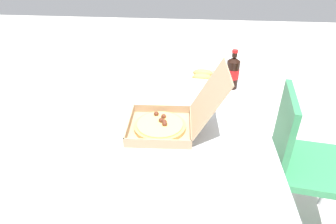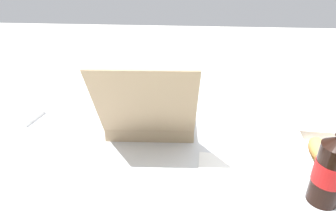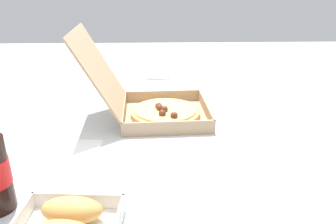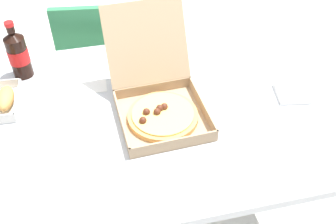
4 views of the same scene
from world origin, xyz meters
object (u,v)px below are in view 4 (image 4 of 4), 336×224
object	(u,v)px
cola_bottle	(18,54)
napkin_pile	(292,93)
chair	(102,60)
pizza_box_open	(160,102)
paper_menu	(77,82)

from	to	relation	value
cola_bottle	napkin_pile	xyz separation A→B (m)	(0.93, -0.33, -0.08)
chair	pizza_box_open	size ratio (longest dim) A/B	1.92
chair	paper_menu	distance (m)	0.53
pizza_box_open	paper_menu	distance (m)	0.35
pizza_box_open	cola_bottle	bearing A→B (deg)	145.24
paper_menu	napkin_pile	bearing A→B (deg)	-15.16
chair	napkin_pile	xyz separation A→B (m)	(0.63, -0.70, 0.25)
paper_menu	napkin_pile	distance (m)	0.78
cola_bottle	napkin_pile	world-z (taller)	cola_bottle
cola_bottle	paper_menu	xyz separation A→B (m)	(0.19, -0.09, -0.09)
paper_menu	napkin_pile	world-z (taller)	napkin_pile
cola_bottle	napkin_pile	bearing A→B (deg)	-19.72
chair	paper_menu	world-z (taller)	chair
napkin_pile	cola_bottle	bearing A→B (deg)	160.28
cola_bottle	chair	bearing A→B (deg)	50.73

